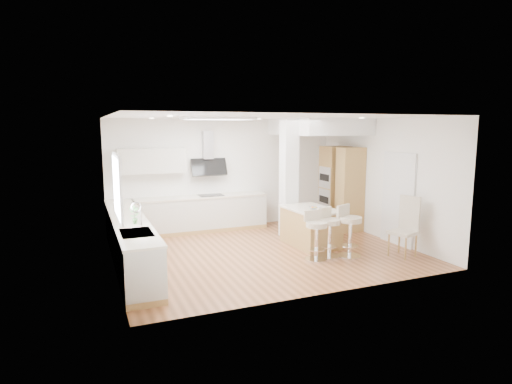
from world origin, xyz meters
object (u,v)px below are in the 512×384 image
bar_stool_a (316,233)px  bar_stool_c (349,228)px  bar_stool_b (329,230)px  peninsula (311,227)px  dining_chair (406,224)px

bar_stool_a → bar_stool_c: bar_stool_c is taller
bar_stool_b → peninsula: bearing=69.4°
bar_stool_b → dining_chair: 1.59m
bar_stool_b → bar_stool_c: bearing=-36.6°
peninsula → bar_stool_a: 1.07m
bar_stool_c → dining_chair: (1.12, -0.37, 0.06)m
bar_stool_b → dining_chair: size_ratio=0.81×
bar_stool_a → dining_chair: bearing=-12.7°
bar_stool_c → bar_stool_a: bearing=150.5°
bar_stool_a → dining_chair: (1.84, -0.44, 0.10)m
bar_stool_c → dining_chair: 1.18m
peninsula → bar_stool_a: (-0.43, -0.97, 0.13)m
bar_stool_a → bar_stool_b: size_ratio=0.98×
bar_stool_a → bar_stool_b: 0.35m
peninsula → dining_chair: 2.01m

